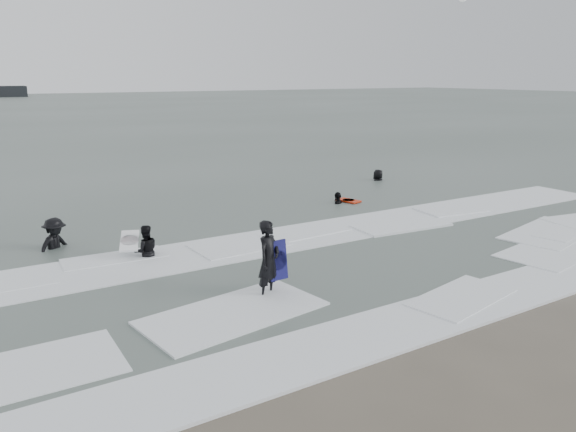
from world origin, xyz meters
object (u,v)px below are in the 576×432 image
surfer_centre (269,297)px  surfer_breaker (56,250)px  surfer_wading (146,258)px  surfer_right_far (378,181)px  surfer_right_near (338,204)px

surfer_centre → surfer_breaker: size_ratio=1.02×
surfer_wading → surfer_right_far: (13.50, 5.86, 0.00)m
surfer_wading → surfer_right_near: surfer_right_near is taller
surfer_right_near → surfer_breaker: bearing=-32.8°
surfer_centre → surfer_wading: surfer_centre is taller
surfer_centre → surfer_wading: 4.62m
surfer_centre → surfer_breaker: 7.47m
surfer_breaker → surfer_right_near: surfer_breaker is taller
surfer_right_far → surfer_wading: bearing=9.5°
surfer_right_near → surfer_right_far: bearing=177.3°
surfer_centre → surfer_right_far: (11.88, 10.19, 0.00)m
surfer_right_near → surfer_right_far: surfer_right_far is taller
surfer_breaker → surfer_right_far: surfer_breaker is taller
surfer_wading → surfer_right_far: surfer_right_far is taller
surfer_breaker → surfer_right_far: 16.02m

